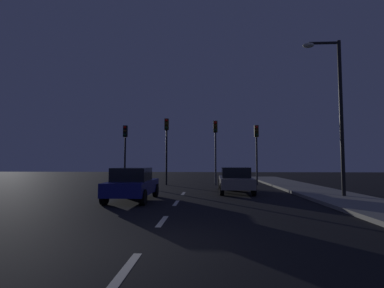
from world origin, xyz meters
name	(u,v)px	position (x,y,z in m)	size (l,w,h in m)	color
ground_plane	(177,201)	(0.00, 7.00, 0.00)	(80.00, 80.00, 0.00)	black
sidewalk_curb_right	(350,201)	(7.50, 7.00, 0.07)	(3.00, 40.00, 0.15)	gray
lane_stripe_nearest	(126,269)	(0.00, -1.20, 0.00)	(0.16, 1.60, 0.01)	silver
lane_stripe_second	(162,221)	(0.00, 2.60, 0.00)	(0.16, 1.60, 0.01)	silver
lane_stripe_third	(176,203)	(0.00, 6.40, 0.00)	(0.16, 1.60, 0.01)	silver
lane_stripe_fourth	(183,193)	(0.00, 10.20, 0.00)	(0.16, 1.60, 0.01)	silver
traffic_signal_far_left	(125,143)	(-5.09, 16.29, 3.27)	(0.32, 0.38, 4.64)	black
traffic_signal_center_left	(167,138)	(-1.81, 16.29, 3.60)	(0.32, 0.38, 5.16)	black
traffic_signal_center_right	(215,140)	(2.00, 16.29, 3.47)	(0.32, 0.38, 4.96)	#4C4C51
traffic_signal_far_right	(257,143)	(5.14, 16.29, 3.24)	(0.32, 0.38, 4.59)	#2D2D30
car_stopped_ahead	(235,180)	(2.96, 10.98, 0.74)	(1.95, 4.60, 1.45)	gray
car_adjacent_lane	(132,184)	(-2.07, 7.10, 0.75)	(1.82, 3.98, 1.48)	navy
street_lamp_right	(335,103)	(7.54, 8.18, 4.59)	(1.84, 0.36, 7.69)	black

